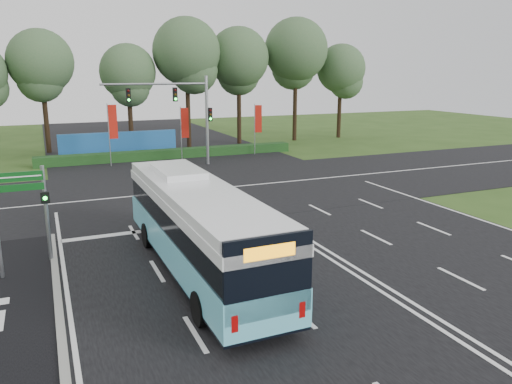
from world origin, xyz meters
TOP-DOWN VIEW (x-y plane):
  - ground at (0.00, 0.00)m, footprint 120.00×120.00m
  - road_main at (0.00, 0.00)m, footprint 20.00×120.00m
  - road_cross at (0.00, 12.00)m, footprint 120.00×14.00m
  - kerb_strip at (-10.10, -3.00)m, footprint 0.25×18.00m
  - city_bus at (-5.14, -0.61)m, footprint 2.77×12.29m
  - pedestrian_signal at (-10.20, 2.74)m, footprint 0.32×0.43m
  - street_sign at (-11.51, 1.58)m, footprint 1.75×0.13m
  - banner_flag_left at (-5.05, 22.68)m, footprint 0.73×0.09m
  - banner_flag_mid at (0.60, 22.32)m, footprint 0.67×0.16m
  - banner_flag_right at (7.61, 23.43)m, footprint 0.66×0.20m
  - traffic_light_gantry at (0.21, 20.50)m, footprint 8.41×0.28m
  - hedge at (0.00, 24.50)m, footprint 22.00×1.20m
  - blue_hoarding at (-4.00, 27.00)m, footprint 10.00×0.30m
  - eucalyptus_row at (1.36, 30.78)m, footprint 47.59×7.96m

SIDE VIEW (x-z plane):
  - ground at x=0.00m, z-range 0.00..0.00m
  - road_main at x=0.00m, z-range 0.00..0.04m
  - road_cross at x=0.00m, z-range 0.00..0.05m
  - kerb_strip at x=-10.10m, z-range 0.00..0.12m
  - hedge at x=0.00m, z-range 0.00..0.80m
  - blue_hoarding at x=-4.00m, z-range 0.00..2.20m
  - city_bus at x=-5.14m, z-range 0.01..3.53m
  - pedestrian_signal at x=-10.20m, z-range 0.18..4.01m
  - street_sign at x=-11.51m, z-range 0.55..5.04m
  - banner_flag_right at x=7.61m, z-range 0.69..5.21m
  - banner_flag_mid at x=0.60m, z-range 0.69..5.23m
  - banner_flag_left at x=-5.05m, z-range 0.73..5.65m
  - traffic_light_gantry at x=0.21m, z-range 1.16..8.16m
  - eucalyptus_row at x=1.36m, z-range 2.02..14.86m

